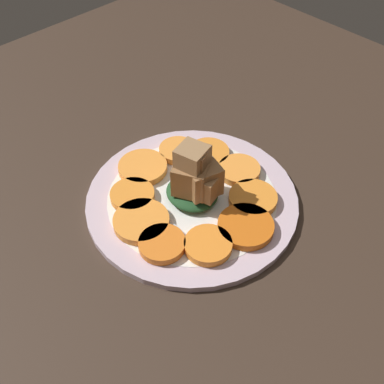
# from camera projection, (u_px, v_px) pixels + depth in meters

# --- Properties ---
(table_slab) EXTENTS (1.20, 1.20, 0.02)m
(table_slab) POSITION_uv_depth(u_px,v_px,m) (192.00, 207.00, 0.71)
(table_slab) COLOR #38281E
(table_slab) RESTS_ON ground
(plate) EXTENTS (0.31, 0.31, 0.01)m
(plate) POSITION_uv_depth(u_px,v_px,m) (192.00, 200.00, 0.70)
(plate) COLOR silver
(plate) RESTS_ON table_slab
(carrot_slice_0) EXTENTS (0.07, 0.07, 0.01)m
(carrot_slice_0) POSITION_uv_depth(u_px,v_px,m) (253.00, 198.00, 0.68)
(carrot_slice_0) COLOR orange
(carrot_slice_0) RESTS_ON plate
(carrot_slice_1) EXTENTS (0.06, 0.06, 0.01)m
(carrot_slice_1) POSITION_uv_depth(u_px,v_px,m) (239.00, 170.00, 0.72)
(carrot_slice_1) COLOR orange
(carrot_slice_1) RESTS_ON plate
(carrot_slice_2) EXTENTS (0.06, 0.06, 0.01)m
(carrot_slice_2) POSITION_uv_depth(u_px,v_px,m) (209.00, 153.00, 0.75)
(carrot_slice_2) COLOR orange
(carrot_slice_2) RESTS_ON plate
(carrot_slice_3) EXTENTS (0.06, 0.06, 0.01)m
(carrot_slice_3) POSITION_uv_depth(u_px,v_px,m) (178.00, 151.00, 0.75)
(carrot_slice_3) COLOR #F99438
(carrot_slice_3) RESTS_ON plate
(carrot_slice_4) EXTENTS (0.07, 0.07, 0.01)m
(carrot_slice_4) POSITION_uv_depth(u_px,v_px,m) (143.00, 167.00, 0.73)
(carrot_slice_4) COLOR orange
(carrot_slice_4) RESTS_ON plate
(carrot_slice_5) EXTENTS (0.06, 0.06, 0.01)m
(carrot_slice_5) POSITION_uv_depth(u_px,v_px,m) (132.00, 195.00, 0.69)
(carrot_slice_5) COLOR orange
(carrot_slice_5) RESTS_ON plate
(carrot_slice_6) EXTENTS (0.08, 0.08, 0.01)m
(carrot_slice_6) POSITION_uv_depth(u_px,v_px,m) (141.00, 221.00, 0.65)
(carrot_slice_6) COLOR orange
(carrot_slice_6) RESTS_ON plate
(carrot_slice_7) EXTENTS (0.06, 0.06, 0.01)m
(carrot_slice_7) POSITION_uv_depth(u_px,v_px,m) (162.00, 244.00, 0.63)
(carrot_slice_7) COLOR orange
(carrot_slice_7) RESTS_ON plate
(carrot_slice_8) EXTENTS (0.06, 0.06, 0.01)m
(carrot_slice_8) POSITION_uv_depth(u_px,v_px,m) (208.00, 245.00, 0.62)
(carrot_slice_8) COLOR orange
(carrot_slice_8) RESTS_ON plate
(carrot_slice_9) EXTENTS (0.08, 0.08, 0.01)m
(carrot_slice_9) POSITION_uv_depth(u_px,v_px,m) (246.00, 226.00, 0.65)
(carrot_slice_9) COLOR orange
(carrot_slice_9) RESTS_ON plate
(center_pile) EXTENTS (0.08, 0.07, 0.09)m
(center_pile) POSITION_uv_depth(u_px,v_px,m) (196.00, 178.00, 0.66)
(center_pile) COLOR #1E4723
(center_pile) RESTS_ON plate
(fork) EXTENTS (0.19, 0.02, 0.00)m
(fork) POSITION_uv_depth(u_px,v_px,m) (163.00, 219.00, 0.66)
(fork) COLOR silver
(fork) RESTS_ON plate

